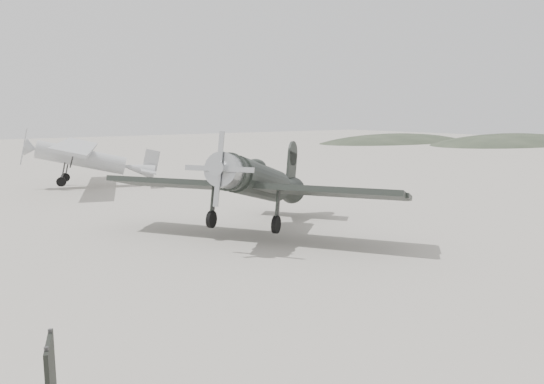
# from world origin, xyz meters

# --- Properties ---
(ground) EXTENTS (160.00, 160.00, 0.00)m
(ground) POSITION_xyz_m (0.00, 0.00, 0.00)
(ground) COLOR gray
(ground) RESTS_ON ground
(hill_east_north) EXTENTS (36.00, 18.00, 6.00)m
(hill_east_north) POSITION_xyz_m (60.00, 28.00, 0.00)
(hill_east_north) COLOR #2B3325
(hill_east_north) RESTS_ON ground
(hill_northeast) EXTENTS (32.00, 16.00, 5.20)m
(hill_northeast) POSITION_xyz_m (50.00, 40.00, 0.00)
(hill_northeast) COLOR #2B3325
(hill_northeast) RESTS_ON ground
(lowwing_monoplane) EXTENTS (8.68, 9.89, 3.46)m
(lowwing_monoplane) POSITION_xyz_m (1.48, 4.24, 1.83)
(lowwing_monoplane) COLOR black
(lowwing_monoplane) RESTS_ON ground
(highwing_monoplane) EXTENTS (7.58, 10.42, 2.99)m
(highwing_monoplane) POSITION_xyz_m (-0.05, 19.75, 1.87)
(highwing_monoplane) COLOR #A5A7AA
(highwing_monoplane) RESTS_ON ground
(sign_board) EXTENTS (0.34, 0.88, 1.31)m
(sign_board) POSITION_xyz_m (-7.88, -4.06, 0.79)
(sign_board) COLOR #333333
(sign_board) RESTS_ON ground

